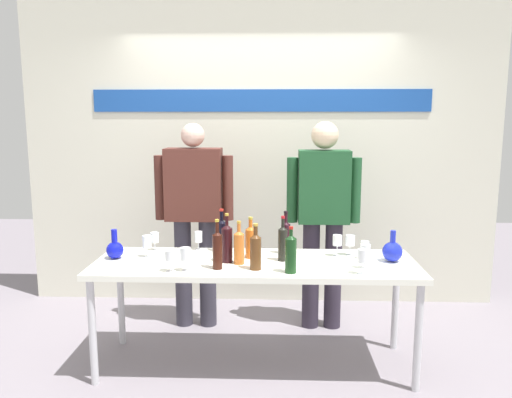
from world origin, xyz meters
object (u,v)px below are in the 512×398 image
decanter_blue_left (115,249)px  wine_bottle_3 (283,242)px  decanter_blue_right (392,251)px  wine_glass_right_3 (365,247)px  wine_bottle_6 (239,246)px  wine_glass_right_4 (350,241)px  presenter_left (194,211)px  wine_bottle_8 (286,236)px  wine_glass_right_2 (337,241)px  display_table (255,270)px  wine_bottle_2 (256,250)px  wine_glass_left_3 (185,254)px  wine_glass_left_1 (198,237)px  wine_bottle_0 (222,234)px  wine_bottle_1 (217,249)px  wine_glass_left_2 (170,256)px  wine_glass_right_1 (365,251)px  wine_bottle_5 (251,241)px  wine_glass_left_4 (147,242)px  wine_glass_left_0 (155,238)px  presenter_right (323,212)px  wine_glass_right_0 (362,257)px  wine_bottle_4 (227,242)px

decanter_blue_left → wine_bottle_3: wine_bottle_3 is taller
decanter_blue_right → wine_glass_right_3: 0.19m
wine_bottle_6 → wine_glass_right_4: 0.82m
presenter_left → wine_bottle_8: presenter_left is taller
wine_bottle_6 → wine_glass_right_3: wine_bottle_6 is taller
decanter_blue_left → wine_glass_right_2: size_ratio=1.36×
display_table → decanter_blue_right: decanter_blue_right is taller
wine_bottle_2 → wine_glass_left_3: 0.46m
wine_glass_left_3 → wine_glass_left_1: bearing=89.6°
decanter_blue_left → wine_glass_left_1: size_ratio=1.50×
wine_bottle_0 → wine_glass_left_3: size_ratio=2.05×
decanter_blue_left → wine_bottle_1: wine_bottle_1 is taller
decanter_blue_right → wine_glass_right_4: bearing=151.0°
presenter_left → wine_glass_right_4: bearing=-22.5°
display_table → wine_glass_left_1: (-0.44, 0.30, 0.15)m
wine_glass_left_2 → wine_glass_right_1: (1.27, 0.12, 0.01)m
wine_bottle_5 → wine_glass_left_4: (-0.74, -0.01, -0.02)m
wine_bottle_2 → wine_glass_right_1: wine_bottle_2 is taller
presenter_left → wine_bottle_1: 0.91m
decanter_blue_right → wine_bottle_5: bearing=176.9°
wine_glass_left_0 → wine_glass_right_2: 1.35m
presenter_right → wine_bottle_8: (-0.32, -0.48, -0.09)m
presenter_left → decanter_blue_left: bearing=-125.5°
presenter_left → wine_glass_left_2: (-0.01, -0.93, -0.12)m
wine_bottle_2 → wine_glass_right_0: 0.68m
wine_bottle_8 → wine_glass_right_4: (0.46, -0.02, -0.03)m
wine_bottle_2 → wine_glass_right_2: bearing=30.7°
wine_bottle_1 → wine_bottle_8: bearing=40.2°
wine_glass_left_0 → wine_glass_left_2: 0.57m
wine_glass_left_1 → wine_glass_left_3: size_ratio=0.90×
wine_glass_left_2 → wine_glass_right_2: wine_glass_right_2 is taller
wine_glass_left_3 → wine_glass_right_4: bearing=20.4°
wine_bottle_6 → wine_glass_right_1: 0.84m
wine_bottle_0 → wine_glass_right_4: 0.94m
presenter_right → wine_glass_left_2: bearing=-138.8°
wine_bottle_6 → wine_glass_left_0: 0.74m
wine_bottle_0 → wine_bottle_5: wine_bottle_0 is taller
wine_glass_right_0 → display_table: bearing=159.9°
wine_glass_left_4 → decanter_blue_left: bearing=-167.8°
wine_glass_left_3 → wine_bottle_3: bearing=22.4°
wine_bottle_1 → wine_glass_right_0: 0.93m
wine_bottle_4 → wine_bottle_8: size_ratio=1.08×
wine_bottle_8 → wine_glass_left_0: wine_bottle_8 is taller
display_table → wine_bottle_8: (0.21, 0.21, 0.19)m
wine_bottle_1 → wine_glass_right_4: size_ratio=2.25×
display_table → wine_glass_right_3: size_ratio=17.31×
presenter_left → wine_bottle_0: 0.52m
wine_bottle_0 → wine_glass_right_1: 1.06m
wine_glass_right_0 → presenter_right: bearing=99.6°
wine_bottle_4 → wine_bottle_5: (0.16, 0.11, -0.02)m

